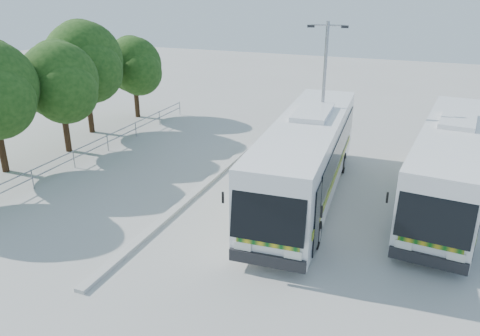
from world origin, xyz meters
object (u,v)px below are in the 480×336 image
at_px(tree_far_c, 60,81).
at_px(coach_main, 306,157).
at_px(tree_far_d, 85,60).
at_px(lamppost, 323,95).
at_px(tree_far_e, 134,65).
at_px(coach_adjacent, 450,163).

xyz_separation_m(tree_far_c, coach_main, (14.80, -1.20, -2.20)).
relative_size(tree_far_d, lamppost, 0.94).
relative_size(tree_far_c, tree_far_e, 1.10).
relative_size(tree_far_e, coach_main, 0.43).
bearing_deg(lamppost, tree_far_c, 177.35).
distance_m(coach_main, lamppost, 3.63).
relative_size(tree_far_d, coach_main, 0.54).
bearing_deg(coach_main, tree_far_e, 145.09).
xyz_separation_m(tree_far_d, tree_far_e, (0.68, 4.50, -0.93)).
height_order(tree_far_c, coach_adjacent, tree_far_c).
xyz_separation_m(coach_main, lamppost, (0.01, 2.85, 2.25)).
distance_m(tree_far_c, lamppost, 14.90).
bearing_deg(coach_adjacent, tree_far_d, 177.49).
bearing_deg(tree_far_e, coach_adjacent, -19.55).
distance_m(tree_far_e, lamppost, 16.67).
bearing_deg(tree_far_e, tree_far_d, -98.63).
height_order(tree_far_c, coach_main, tree_far_c).
distance_m(coach_main, coach_adjacent, 6.37).
relative_size(tree_far_c, coach_main, 0.47).
bearing_deg(coach_adjacent, tree_far_c, -172.88).
distance_m(tree_far_d, coach_adjacent, 22.49).
height_order(coach_main, coach_adjacent, coach_main).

